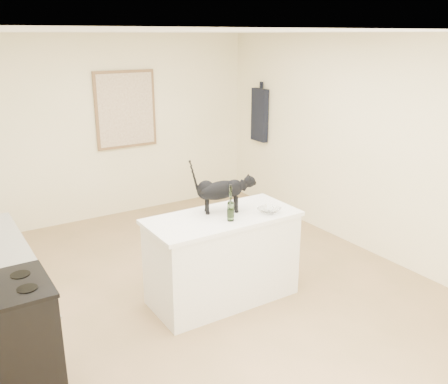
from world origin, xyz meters
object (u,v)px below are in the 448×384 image
black_cat (220,192)px  glass_bowl (269,210)px  stove (11,345)px  wine_bottle (231,205)px

black_cat → glass_bowl: bearing=-14.0°
stove → glass_bowl: bearing=5.0°
glass_bowl → wine_bottle: bearing=175.7°
black_cat → glass_bowl: 0.51m
stove → wine_bottle: bearing=7.0°
black_cat → wine_bottle: size_ratio=1.85×
black_cat → wine_bottle: bearing=-77.8°
black_cat → stove: bearing=-144.2°
black_cat → wine_bottle: 0.26m
stove → glass_bowl: 2.53m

